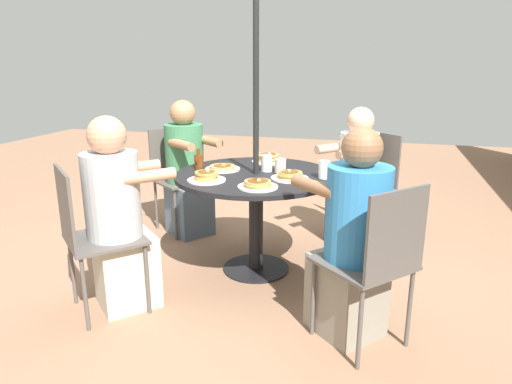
# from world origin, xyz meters

# --- Properties ---
(ground_plane) EXTENTS (12.00, 12.00, 0.00)m
(ground_plane) POSITION_xyz_m (0.00, 0.00, 0.00)
(ground_plane) COLOR #8C664C
(patio_table) EXTENTS (1.13, 1.13, 0.73)m
(patio_table) POSITION_xyz_m (0.00, 0.00, 0.61)
(patio_table) COLOR black
(patio_table) RESTS_ON ground
(umbrella_pole) EXTENTS (0.04, 0.04, 2.35)m
(umbrella_pole) POSITION_xyz_m (0.00, 0.00, 1.17)
(umbrella_pole) COLOR black
(umbrella_pole) RESTS_ON ground
(patio_chair_north) EXTENTS (0.60, 0.60, 0.91)m
(patio_chair_north) POSITION_xyz_m (-0.85, 0.76, 0.53)
(patio_chair_north) COLOR #514C47
(patio_chair_north) RESTS_ON ground
(diner_north) EXTENTS (0.54, 0.53, 1.14)m
(diner_north) POSITION_xyz_m (-0.72, 0.65, 0.53)
(diner_north) COLOR #3D3D42
(diner_north) RESTS_ON ground
(patio_chair_east) EXTENTS (0.59, 0.59, 0.91)m
(patio_chair_east) POSITION_xyz_m (-0.68, -0.92, 0.53)
(patio_chair_east) COLOR #514C47
(patio_chair_east) RESTS_ON ground
(diner_east) EXTENTS (0.54, 0.58, 1.17)m
(diner_east) POSITION_xyz_m (-0.58, -0.78, 0.54)
(diner_east) COLOR slate
(diner_east) RESTS_ON ground
(patio_chair_south) EXTENTS (0.60, 0.60, 0.91)m
(patio_chair_south) POSITION_xyz_m (0.83, -0.78, 0.53)
(patio_chair_south) COLOR #514C47
(patio_chair_south) RESTS_ON ground
(diner_south) EXTENTS (0.56, 0.55, 1.19)m
(diner_south) POSITION_xyz_m (0.71, -0.67, 0.55)
(diner_south) COLOR beige
(diner_south) RESTS_ON ground
(patio_chair_west) EXTENTS (0.60, 0.60, 0.91)m
(patio_chair_west) POSITION_xyz_m (0.77, 0.84, 0.53)
(patio_chair_west) COLOR #514C47
(patio_chair_west) RESTS_ON ground
(diner_west) EXTENTS (0.58, 0.59, 1.17)m
(diner_west) POSITION_xyz_m (0.66, 0.71, 0.54)
(diner_west) COLOR gray
(diner_west) RESTS_ON ground
(pancake_plate_a) EXTENTS (0.25, 0.25, 0.06)m
(pancake_plate_a) POSITION_xyz_m (0.36, 0.11, 0.75)
(pancake_plate_a) COLOR silver
(pancake_plate_a) RESTS_ON patio_table
(pancake_plate_b) EXTENTS (0.25, 0.25, 0.06)m
(pancake_plate_b) POSITION_xyz_m (0.09, 0.26, 0.75)
(pancake_plate_b) COLOR silver
(pancake_plate_b) RESTS_ON patio_table
(pancake_plate_c) EXTENTS (0.25, 0.25, 0.08)m
(pancake_plate_c) POSITION_xyz_m (-0.39, -0.01, 0.76)
(pancake_plate_c) COLOR silver
(pancake_plate_c) RESTS_ON patio_table
(pancake_plate_d) EXTENTS (0.25, 0.25, 0.04)m
(pancake_plate_d) POSITION_xyz_m (-0.05, -0.26, 0.74)
(pancake_plate_d) COLOR silver
(pancake_plate_d) RESTS_ON patio_table
(pancake_plate_e) EXTENTS (0.25, 0.25, 0.07)m
(pancake_plate_e) POSITION_xyz_m (0.28, -0.26, 0.76)
(pancake_plate_e) COLOR silver
(pancake_plate_e) RESTS_ON patio_table
(syrup_bottle) EXTENTS (0.08, 0.06, 0.15)m
(syrup_bottle) POSITION_xyz_m (-0.04, -0.44, 0.79)
(syrup_bottle) COLOR #602D0F
(syrup_bottle) RESTS_ON patio_table
(coffee_cup) EXTENTS (0.08, 0.08, 0.10)m
(coffee_cup) POSITION_xyz_m (-0.08, 0.15, 0.78)
(coffee_cup) COLOR beige
(coffee_cup) RESTS_ON patio_table
(drinking_glass_a) EXTENTS (0.07, 0.07, 0.12)m
(drinking_glass_a) POSITION_xyz_m (0.01, 0.47, 0.79)
(drinking_glass_a) COLOR silver
(drinking_glass_a) RESTS_ON patio_table
(drinking_glass_b) EXTENTS (0.08, 0.08, 0.12)m
(drinking_glass_b) POSITION_xyz_m (-0.09, 0.05, 0.79)
(drinking_glass_b) COLOR silver
(drinking_glass_b) RESTS_ON patio_table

